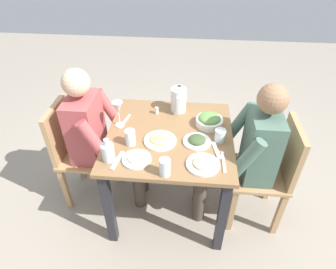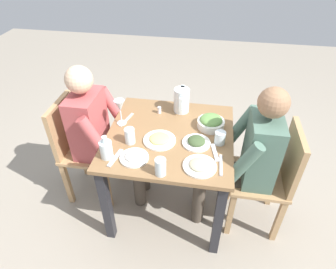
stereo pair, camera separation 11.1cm
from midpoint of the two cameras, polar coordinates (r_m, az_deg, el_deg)
ground_plane at (r=2.54m, az=-1.00°, el=-13.07°), size 8.00×8.00×0.00m
dining_table at (r=2.11m, az=-1.18°, el=-2.67°), size 0.88×0.88×0.73m
chair_near at (r=2.39m, az=-18.94°, el=-2.72°), size 0.40×0.40×0.88m
chair_far at (r=2.20m, az=18.29°, el=-6.61°), size 0.40×0.40×0.88m
diner_near at (r=2.22m, az=-14.85°, el=-0.23°), size 0.48×0.53×1.18m
diner_far at (r=2.06m, az=13.55°, el=-3.49°), size 0.48×0.53×1.18m
water_pitcher at (r=2.23m, az=0.65°, el=6.84°), size 0.16×0.12×0.19m
salad_bowl at (r=2.11m, az=6.70°, el=2.76°), size 0.20×0.20×0.09m
plate_beans at (r=1.79m, az=5.16°, el=-5.81°), size 0.21×0.21×0.04m
plate_fries at (r=1.96m, az=-3.20°, el=-1.06°), size 0.22×0.22×0.04m
plate_yoghurt at (r=1.83m, az=-7.98°, el=-4.69°), size 0.19×0.19×0.05m
plate_dolmas at (r=1.95m, az=4.14°, el=-1.21°), size 0.19×0.19×0.05m
water_glass_by_pitcher at (r=1.94m, az=-9.10°, el=-0.62°), size 0.07×0.07×0.11m
water_glass_center at (r=1.70m, az=-2.51°, el=-6.52°), size 0.07×0.07×0.11m
water_glass_near_left at (r=1.97m, az=8.68°, el=-0.24°), size 0.07×0.07×0.09m
wine_glass at (r=2.08m, az=-11.40°, el=4.96°), size 0.08×0.08×0.20m
oil_carafe at (r=1.84m, az=-13.46°, el=-3.62°), size 0.08×0.08×0.16m
salt_shaker at (r=2.23m, az=-3.69°, el=4.75°), size 0.03×0.03×0.05m
fork_near at (r=1.86m, az=-11.68°, el=-5.06°), size 0.17×0.06×0.01m
knife_near at (r=1.83m, az=9.22°, el=-5.50°), size 0.19×0.02×0.01m
fork_far at (r=1.91m, az=7.88°, el=-3.14°), size 0.17×0.06×0.01m
knife_far at (r=2.18m, az=-10.07°, el=2.52°), size 0.18×0.06×0.01m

